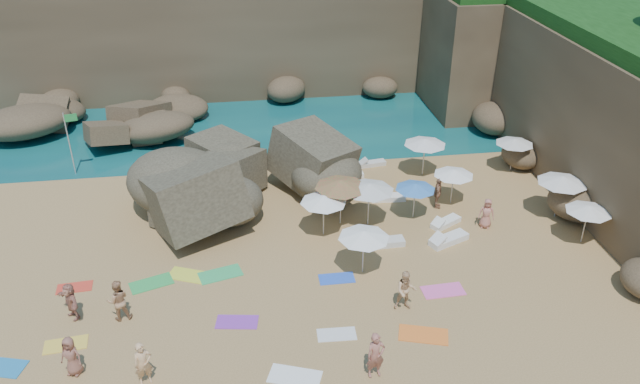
{
  "coord_description": "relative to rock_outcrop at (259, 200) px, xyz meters",
  "views": [
    {
      "loc": [
        -1.68,
        -22.88,
        16.6
      ],
      "look_at": [
        2.0,
        3.0,
        2.0
      ],
      "focal_mm": 35.0,
      "sensor_mm": 36.0,
      "label": 1
    }
  ],
  "objects": [
    {
      "name": "person_lie_2",
      "position": [
        -7.22,
        -11.6,
        0.21
      ],
      "size": [
        1.24,
        1.76,
        0.42
      ],
      "primitive_type": "imported",
      "rotation": [
        0.0,
        0.0,
        -0.32
      ],
      "color": "#8E5747",
      "rests_on": "ground"
    },
    {
      "name": "towel_5",
      "position": [
        0.56,
        -12.89,
        0.02
      ],
      "size": [
        2.07,
        1.52,
        0.03
      ],
      "primitive_type": "cube",
      "rotation": [
        0.0,
        0.0,
        -0.36
      ],
      "color": "white",
      "rests_on": "ground"
    },
    {
      "name": "parasol_0",
      "position": [
        3.57,
        1.7,
        2.25
      ],
      "size": [
        2.59,
        2.59,
        2.45
      ],
      "color": "silver",
      "rests_on": "ground"
    },
    {
      "name": "towel_8",
      "position": [
        2.99,
        -7.42,
        0.01
      ],
      "size": [
        1.55,
        0.78,
        0.03
      ],
      "primitive_type": "cube",
      "rotation": [
        0.0,
        0.0,
        -0.0
      ],
      "color": "blue",
      "rests_on": "ground"
    },
    {
      "name": "person_stand_5",
      "position": [
        -1.63,
        4.07,
        0.94
      ],
      "size": [
        1.76,
        1.31,
        1.88
      ],
      "primitive_type": "imported",
      "rotation": [
        0.0,
        0.0,
        0.52
      ],
      "color": "tan",
      "rests_on": "ground"
    },
    {
      "name": "marina_masts",
      "position": [
        -15.64,
        23.85,
        3.0
      ],
      "size": [
        3.1,
        0.1,
        6.0
      ],
      "color": "white",
      "rests_on": "ground"
    },
    {
      "name": "towel_10",
      "position": [
        5.72,
        -11.43,
        0.02
      ],
      "size": [
        2.09,
        1.46,
        0.03
      ],
      "primitive_type": "cube",
      "rotation": [
        0.0,
        0.0,
        -0.3
      ],
      "color": "orange",
      "rests_on": "ground"
    },
    {
      "name": "parasol_10",
      "position": [
        7.69,
        -2.82,
        1.76
      ],
      "size": [
        2.03,
        2.03,
        1.92
      ],
      "color": "silver",
      "rests_on": "ground"
    },
    {
      "name": "parasol_11",
      "position": [
        15.03,
        -6.2,
        1.84
      ],
      "size": [
        2.12,
        2.12,
        2.01
      ],
      "color": "silver",
      "rests_on": "ground"
    },
    {
      "name": "person_stand_3",
      "position": [
        9.17,
        -2.08,
        0.84
      ],
      "size": [
        0.7,
        1.07,
        1.69
      ],
      "primitive_type": "imported",
      "rotation": [
        0.0,
        0.0,
        1.25
      ],
      "color": "#936549",
      "rests_on": "ground"
    },
    {
      "name": "rock_promontory",
      "position": [
        -10.14,
        9.85,
        0.0
      ],
      "size": [
        12.0,
        7.0,
        2.0
      ],
      "primitive_type": null,
      "color": "brown",
      "rests_on": "ground"
    },
    {
      "name": "parasol_5",
      "position": [
        2.94,
        -3.78,
        1.95
      ],
      "size": [
        2.24,
        2.24,
        2.12
      ],
      "color": "silver",
      "rests_on": "ground"
    },
    {
      "name": "ground",
      "position": [
        0.86,
        -6.15,
        0.0
      ],
      "size": [
        120.0,
        120.0,
        0.0
      ],
      "primitive_type": "plane",
      "color": "tan",
      "rests_on": "ground"
    },
    {
      "name": "parasol_7",
      "position": [
        5.26,
        -3.21,
        2.13
      ],
      "size": [
        2.45,
        2.45,
        2.32
      ],
      "color": "silver",
      "rests_on": "ground"
    },
    {
      "name": "person_lie_3",
      "position": [
        -7.86,
        -8.45,
        0.21
      ],
      "size": [
        2.16,
        2.13,
        0.43
      ],
      "primitive_type": "imported",
      "rotation": [
        0.0,
        0.0,
        -0.94
      ],
      "color": "#B4745E",
      "rests_on": "ground"
    },
    {
      "name": "towel_9",
      "position": [
        7.33,
        -8.9,
        0.02
      ],
      "size": [
        1.83,
        0.97,
        0.03
      ],
      "primitive_type": "cube",
      "rotation": [
        0.0,
        0.0,
        0.04
      ],
      "color": "pink",
      "rests_on": "ground"
    },
    {
      "name": "towel_4",
      "position": [
        -7.88,
        -10.04,
        0.01
      ],
      "size": [
        1.66,
        0.95,
        0.03
      ],
      "primitive_type": "cube",
      "rotation": [
        0.0,
        0.0,
        0.1
      ],
      "color": "yellow",
      "rests_on": "ground"
    },
    {
      "name": "towel_0",
      "position": [
        -10.01,
        -10.92,
        0.02
      ],
      "size": [
        2.01,
        1.38,
        0.03
      ],
      "primitive_type": "cube",
      "rotation": [
        0.0,
        0.0,
        -0.28
      ],
      "color": "#227CB8",
      "rests_on": "ground"
    },
    {
      "name": "lounger_4",
      "position": [
        5.63,
        -5.15,
        0.15
      ],
      "size": [
        1.95,
        0.71,
        0.3
      ],
      "primitive_type": "cube",
      "rotation": [
        0.0,
        0.0,
        0.04
      ],
      "color": "silver",
      "rests_on": "ground"
    },
    {
      "name": "towel_12",
      "position": [
        -3.44,
        -6.27,
        0.02
      ],
      "size": [
        2.0,
        1.53,
        0.03
      ],
      "primitive_type": "cube",
      "rotation": [
        0.0,
        0.0,
        -0.4
      ],
      "color": "#DEE63C",
      "rests_on": "ground"
    },
    {
      "name": "cliff_corner",
      "position": [
        17.86,
        13.85,
        4.0
      ],
      "size": [
        10.0,
        12.0,
        8.0
      ],
      "primitive_type": "cube",
      "color": "brown",
      "rests_on": "ground"
    },
    {
      "name": "cliff_back",
      "position": [
        2.86,
        18.85,
        4.0
      ],
      "size": [
        44.0,
        8.0,
        8.0
      ],
      "primitive_type": "cube",
      "color": "brown",
      "rests_on": "ground"
    },
    {
      "name": "parasol_1",
      "position": [
        10.04,
        -1.74,
        1.81
      ],
      "size": [
        2.09,
        2.09,
        1.98
      ],
      "color": "silver",
      "rests_on": "ground"
    },
    {
      "name": "towel_3",
      "position": [
        -2.05,
        -6.39,
        0.02
      ],
      "size": [
        2.05,
        1.39,
        0.03
      ],
      "primitive_type": "cube",
      "rotation": [
        0.0,
        0.0,
        0.27
      ],
      "color": "#33B262",
      "rests_on": "ground"
    },
    {
      "name": "person_lie_5",
      "position": [
        5.4,
        -9.78,
        0.33
      ],
      "size": [
        1.06,
        1.86,
        0.67
      ],
      "primitive_type": "imported",
      "rotation": [
        0.0,
        0.0,
        -0.12
      ],
      "color": "tan",
      "rests_on": "ground"
    },
    {
      "name": "seawater",
      "position": [
        0.86,
        23.85,
        0.0
      ],
      "size": [
        120.0,
        120.0,
        0.0
      ],
      "primitive_type": "plane",
      "color": "#0C4751",
      "rests_on": "ground"
    },
    {
      "name": "person_stand_4",
      "position": [
        10.96,
        -4.28,
        0.78
      ],
      "size": [
        0.86,
        0.65,
        1.57
      ],
      "primitive_type": "imported",
      "rotation": [
        0.0,
        0.0,
        -0.33
      ],
      "color": "tan",
      "rests_on": "ground"
    },
    {
      "name": "towel_6",
      "position": [
        -1.41,
        -9.67,
        0.01
      ],
      "size": [
        1.77,
        1.08,
        0.03
      ],
      "primitive_type": "cube",
      "rotation": [
        0.0,
        0.0,
        -0.16
      ],
      "color": "purple",
      "rests_on": "ground"
    },
    {
      "name": "parasol_8",
      "position": [
        14.88,
        -3.81,
        2.12
      ],
      "size": [
        2.44,
        2.44,
        2.31
      ],
      "color": "silver",
      "rests_on": "ground"
    },
    {
      "name": "cliff_right",
      "position": [
        19.86,
        1.85,
        4.0
      ],
      "size": [
        8.0,
        30.0,
        8.0
      ],
      "primitive_type": "cube",
      "color": "brown",
      "rests_on": "ground"
    },
    {
      "name": "person_lie_4",
      "position": [
        3.4,
        -13.21,
        0.22
      ],
      "size": [
        0.97,
        1.93,
        0.44
      ],
      "primitive_type": "imported",
      "rotation": [
        0.0,
        0.0,
        0.17
      ],
      "color": "#AA6555",
      "rests_on": "ground"
    },
    {
      "name": "parasol_9",
      "position": [
        4.21,
        -7.06,
        1.96
      ],
      "size": [
        2.26,
        2.26,
        2.13
      ],
      "color": "silver",
      "rests_on": "ground"
    },
    {
      "name": "flag_pole",
      "position": [
        -10.18,
        4.54,
        2.39
      ],
      "size": [
        0.73,
        0.18,
        3.75
      ],
      "color": "silver",
      "rests_on": "ground"
    },
    {
      "name": "person_stand_1",
      "position": [
        -5.98,
        -8.77,
        0.91
      ],
      "size": [
        0.99,
        0.83,
        1.81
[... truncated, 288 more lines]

